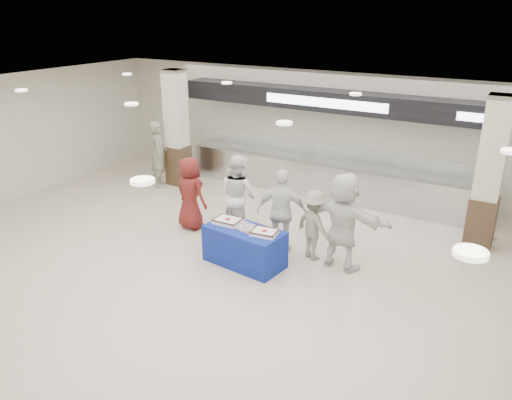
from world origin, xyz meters
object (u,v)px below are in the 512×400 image
Objects in this scene: display_table at (245,246)px; sheet_cake_left at (228,221)px; soldier_a at (234,200)px; civilian_maroon at (190,193)px; chef_short at (282,212)px; sheet_cake_right at (264,232)px; soldier_b at (314,225)px; chef_tall at (239,196)px; civilian_white at (343,221)px; soldier_bg at (159,154)px; cupcake_tray at (246,227)px.

display_table is 0.61m from sheet_cake_left.
civilian_maroon is at bearing 37.54° from soldier_a.
sheet_cake_left is 1.11m from chef_short.
sheet_cake_right is at bearing -6.58° from sheet_cake_left.
sheet_cake_right is 0.31× the size of civilian_maroon.
civilian_maroon is at bearing 163.03° from display_table.
soldier_b is (1.50, 0.83, -0.08)m from sheet_cake_left.
chef_short is 0.71m from soldier_b.
chef_tall is (0.16, -0.04, 0.15)m from soldier_a.
civilian_white reaches higher than soldier_bg.
display_table is at bearing -9.98° from sheet_cake_left.
soldier_b is 0.75× the size of civilian_white.
sheet_cake_left is 0.31× the size of civilian_maroon.
sheet_cake_left is (-0.43, 0.08, 0.43)m from display_table.
soldier_b is at bearing 28.95° from sheet_cake_left.
chef_tall is (1.13, 0.25, 0.08)m from civilian_maroon.
sheet_cake_left is 0.35× the size of soldier_a.
display_table is 2.20m from civilian_maroon.
civilian_white is (1.66, 0.82, 0.18)m from cupcake_tray.
cupcake_tray is 1.40m from chef_tall.
chef_short is 1.30m from civilian_white.
sheet_cake_left is at bearing 138.48° from soldier_a.
civilian_maroon is (-2.42, 0.90, 0.04)m from sheet_cake_right.
cupcake_tray is (0.45, -0.06, -0.02)m from sheet_cake_left.
sheet_cake_right is 1.88m from soldier_a.
chef_short is at bearing 66.14° from cupcake_tray.
chef_short is at bearing -172.51° from soldier_a.
cupcake_tray is at bearing -7.42° from sheet_cake_left.
cupcake_tray is 1.86m from civilian_white.
sheet_cake_left is 1.22m from soldier_a.
cupcake_tray is at bearing 49.92° from chef_short.
sheet_cake_right is 0.27× the size of civilian_white.
civilian_maroon is 3.65m from civilian_white.
chef_tall is 2.53m from civilian_white.
civilian_white reaches higher than sheet_cake_right.
chef_short is (1.22, -0.29, -0.02)m from chef_tall.
soldier_b is at bearing 56.75° from sheet_cake_right.
display_table is 1.07× the size of soldier_b.
sheet_cake_left is at bearing 26.67° from chef_short.
chef_short reaches higher than soldier_b.
soldier_b reaches higher than sheet_cake_right.
sheet_cake_left is at bearing 163.14° from civilian_maroon.
soldier_a is at bearing 137.59° from display_table.
display_table is 2.97× the size of sheet_cake_right.
sheet_cake_right is 1.73m from chef_tall.
chef_tall is at bearing -174.02° from soldier_a.
chef_short is (0.81, 0.75, 0.09)m from sheet_cake_left.
soldier_b reaches higher than display_table.
chef_short is at bearing 42.88° from sheet_cake_left.
sheet_cake_right is (0.89, -0.10, -0.00)m from sheet_cake_left.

